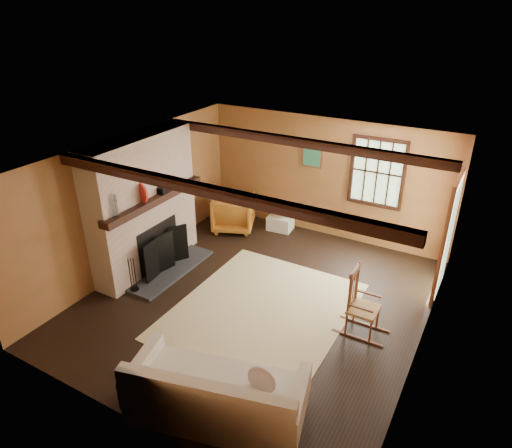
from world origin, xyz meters
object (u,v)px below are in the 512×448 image
Objects in this scene: sofa at (217,398)px; laundry_basket at (280,223)px; rocking_chair at (361,306)px; armchair at (234,212)px; fireplace at (145,210)px.

sofa is 4.92m from laundry_basket.
rocking_chair reaches higher than sofa.
sofa is 2.62× the size of armchair.
fireplace reaches higher than laundry_basket.
fireplace reaches higher than armchair.
fireplace is 2.98m from laundry_basket.
rocking_chair is at bearing 1.15° from fireplace.
rocking_chair is 3.86m from armchair.
sofa is (-0.94, -2.29, -0.15)m from rocking_chair.
rocking_chair is 2.48m from sofa.
fireplace reaches higher than sofa.
sofa is at bearing 97.06° from armchair.
laundry_basket is at bearing -175.28° from armchair.
armchair is (-2.41, 4.21, 0.09)m from sofa.
sofa is 4.86m from armchair.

